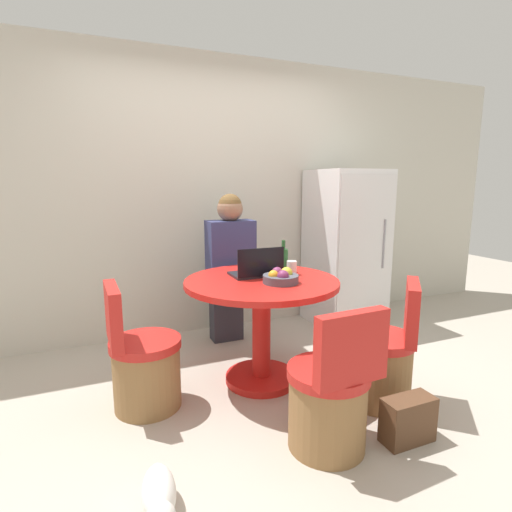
# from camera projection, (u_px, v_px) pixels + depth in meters

# --- Properties ---
(ground_plane) EXTENTS (12.00, 12.00, 0.00)m
(ground_plane) POSITION_uv_depth(u_px,v_px,m) (282.00, 399.00, 2.68)
(ground_plane) COLOR #B2A899
(wall_back) EXTENTS (7.00, 0.06, 2.60)m
(wall_back) POSITION_uv_depth(u_px,v_px,m) (213.00, 197.00, 3.83)
(wall_back) COLOR beige
(wall_back) RESTS_ON ground_plane
(refrigerator) EXTENTS (0.65, 0.69, 1.56)m
(refrigerator) POSITION_uv_depth(u_px,v_px,m) (345.00, 248.00, 4.06)
(refrigerator) COLOR white
(refrigerator) RESTS_ON ground_plane
(dining_table) EXTENTS (1.09, 1.09, 0.77)m
(dining_table) POSITION_uv_depth(u_px,v_px,m) (261.00, 309.00, 2.84)
(dining_table) COLOR red
(dining_table) RESTS_ON ground_plane
(chair_near_right_corner) EXTENTS (0.52, 0.52, 0.83)m
(chair_near_right_corner) POSITION_uv_depth(u_px,v_px,m) (382.00, 362.00, 2.62)
(chair_near_right_corner) COLOR olive
(chair_near_right_corner) RESTS_ON ground_plane
(chair_left_side) EXTENTS (0.45, 0.45, 0.83)m
(chair_left_side) POSITION_uv_depth(u_px,v_px,m) (143.00, 367.00, 2.55)
(chair_left_side) COLOR olive
(chair_left_side) RESTS_ON ground_plane
(chair_near_camera) EXTENTS (0.45, 0.45, 0.83)m
(chair_near_camera) POSITION_uv_depth(u_px,v_px,m) (330.00, 401.00, 2.15)
(chair_near_camera) COLOR olive
(chair_near_camera) RESTS_ON ground_plane
(person_seated) EXTENTS (0.40, 0.37, 1.35)m
(person_seated) POSITION_uv_depth(u_px,v_px,m) (229.00, 262.00, 3.51)
(person_seated) COLOR #2D2D38
(person_seated) RESTS_ON ground_plane
(laptop) EXTENTS (0.35, 0.24, 0.22)m
(laptop) POSITION_uv_depth(u_px,v_px,m) (257.00, 270.00, 2.89)
(laptop) COLOR #232328
(laptop) RESTS_ON dining_table
(fruit_bowl) EXTENTS (0.24, 0.24, 0.10)m
(fruit_bowl) POSITION_uv_depth(u_px,v_px,m) (281.00, 277.00, 2.70)
(fruit_bowl) COLOR #4C4C56
(fruit_bowl) RESTS_ON dining_table
(coffee_cup) EXTENTS (0.07, 0.07, 0.10)m
(coffee_cup) POSITION_uv_depth(u_px,v_px,m) (292.00, 268.00, 2.94)
(coffee_cup) COLOR white
(coffee_cup) RESTS_ON dining_table
(bottle) EXTENTS (0.07, 0.07, 0.24)m
(bottle) POSITION_uv_depth(u_px,v_px,m) (283.00, 260.00, 3.02)
(bottle) COLOR #23602D
(bottle) RESTS_ON dining_table
(cat) EXTENTS (0.18, 0.44, 0.18)m
(cat) POSITION_uv_depth(u_px,v_px,m) (159.00, 496.00, 1.74)
(cat) COLOR white
(cat) RESTS_ON ground_plane
(handbag) EXTENTS (0.30, 0.14, 0.26)m
(handbag) POSITION_uv_depth(u_px,v_px,m) (408.00, 420.00, 2.23)
(handbag) COLOR brown
(handbag) RESTS_ON ground_plane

